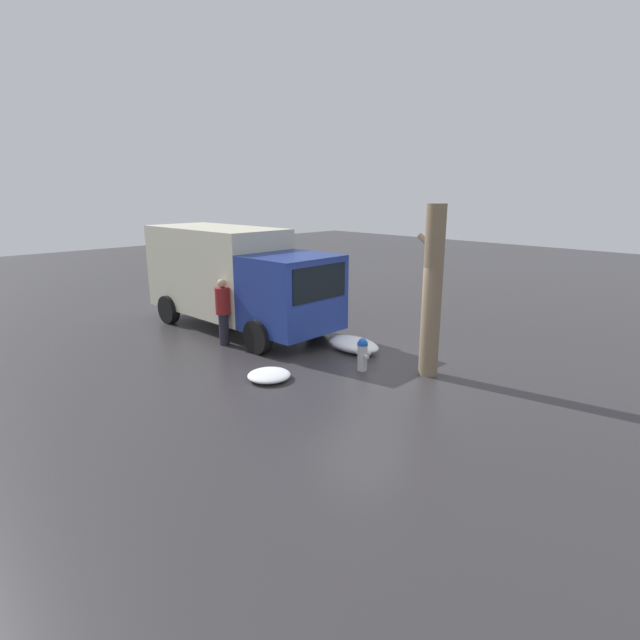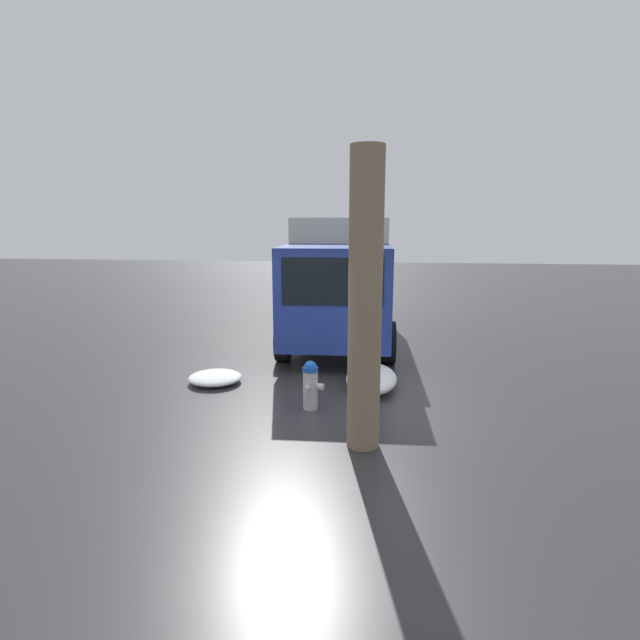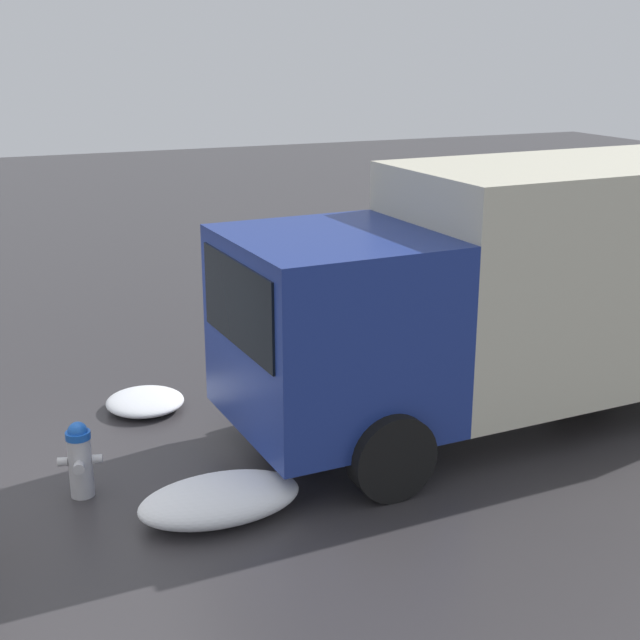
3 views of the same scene
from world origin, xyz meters
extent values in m
plane|color=#333033|center=(0.00, 0.00, 0.00)|extent=(60.00, 60.00, 0.00)
cylinder|color=#B7B7BC|center=(0.00, 0.00, 0.31)|extent=(0.24, 0.24, 0.62)
cylinder|color=blue|center=(0.00, 0.00, 0.66)|extent=(0.25, 0.25, 0.07)
sphere|color=blue|center=(0.00, 0.00, 0.70)|extent=(0.20, 0.20, 0.20)
cylinder|color=#B7B7BC|center=(-0.04, -0.16, 0.39)|extent=(0.13, 0.12, 0.11)
cylinder|color=#B7B7BC|center=(0.16, -0.04, 0.39)|extent=(0.12, 0.11, 0.09)
cylinder|color=#B7B7BC|center=(-0.16, 0.04, 0.39)|extent=(0.12, 0.11, 0.09)
cube|color=navy|center=(2.68, -0.14, 1.46)|extent=(2.18, 2.33, 2.03)
cube|color=black|center=(1.62, -0.18, 1.87)|extent=(0.10, 1.89, 0.89)
cube|color=beige|center=(6.07, -0.01, 1.75)|extent=(4.76, 2.43, 2.60)
cylinder|color=black|center=(2.83, -1.26, 0.45)|extent=(0.91, 0.31, 0.90)
cylinder|color=black|center=(2.74, 0.99, 0.45)|extent=(0.91, 0.31, 0.90)
cylinder|color=black|center=(7.19, 1.16, 0.45)|extent=(0.91, 0.31, 0.90)
cylinder|color=#23232D|center=(4.01, 1.19, 0.44)|extent=(0.27, 0.27, 0.88)
cylinder|color=maroon|center=(4.01, 1.19, 1.24)|extent=(0.40, 0.40, 0.73)
sphere|color=tan|center=(4.01, 1.19, 1.72)|extent=(0.24, 0.24, 0.24)
ellipsoid|color=white|center=(1.08, 1.96, 0.10)|extent=(0.96, 0.98, 0.20)
ellipsoid|color=white|center=(1.15, -0.95, 0.18)|extent=(1.59, 0.91, 0.36)
camera|label=1|loc=(-7.31, 8.50, 4.15)|focal=28.00mm
camera|label=2|loc=(-7.54, -1.10, 2.96)|focal=28.00mm
camera|label=3|loc=(-0.99, -8.34, 4.34)|focal=50.00mm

